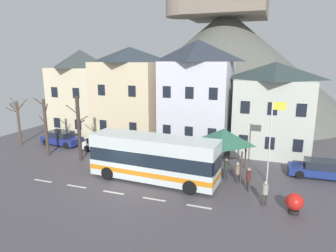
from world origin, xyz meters
name	(u,v)px	position (x,y,z in m)	size (l,w,h in m)	color
ground_plane	(122,186)	(0.00, 0.00, -0.03)	(40.00, 60.00, 0.07)	#4D494F
townhouse_00	(83,93)	(-11.52, 12.11, 4.97)	(5.63, 6.29, 9.95)	beige
townhouse_01	(131,94)	(-5.21, 12.21, 5.10)	(6.98, 6.48, 10.19)	beige
townhouse_02	(197,94)	(2.45, 11.97, 5.40)	(6.71, 6.01, 10.80)	silver
townhouse_03	(273,108)	(9.84, 12.21, 4.33)	(6.84, 6.48, 8.66)	beige
hilltop_castle	(224,59)	(1.59, 33.61, 8.92)	(40.69, 40.69, 25.20)	#5E6058
transit_bus	(154,159)	(1.81, 1.62, 1.71)	(9.79, 3.09, 3.39)	silver
bus_shelter	(223,136)	(6.36, 5.01, 2.98)	(3.60, 3.60, 3.60)	#473D33
parked_car_00	(321,169)	(13.73, 6.51, 0.66)	(4.63, 1.94, 1.36)	navy
parked_car_01	(61,138)	(-11.09, 7.28, 0.69)	(4.49, 2.36, 1.42)	navy
parked_car_02	(104,145)	(-5.59, 6.79, 0.64)	(4.62, 2.09, 1.30)	silver
pedestrian_00	(249,177)	(8.64, 2.14, 0.98)	(0.32, 0.32, 1.68)	#38332D
pedestrian_01	(265,191)	(9.79, 0.31, 0.95)	(0.35, 0.35, 1.61)	#38332D
pedestrian_02	(237,171)	(7.75, 3.26, 0.94)	(0.33, 0.33, 1.58)	#2D2D38
pedestrian_03	(226,168)	(6.87, 3.72, 0.86)	(0.31, 0.32, 1.63)	#2D2D38
public_bench	(201,158)	(4.23, 6.63, 0.48)	(1.76, 0.48, 0.87)	brown
flagpole	(272,135)	(9.92, 4.19, 3.57)	(0.95, 0.10, 6.08)	silver
harbour_buoy	(294,202)	(11.47, -0.17, 0.71)	(1.03, 1.03, 1.28)	black
bare_tree_00	(18,121)	(-15.21, 5.83, 2.54)	(1.36, 1.76, 5.14)	brown
bare_tree_01	(46,126)	(-9.92, 3.87, 2.81)	(1.49, 1.52, 5.55)	#47382D
bare_tree_02	(79,128)	(-6.11, 3.68, 2.97)	(2.22, 0.97, 5.81)	#382D28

